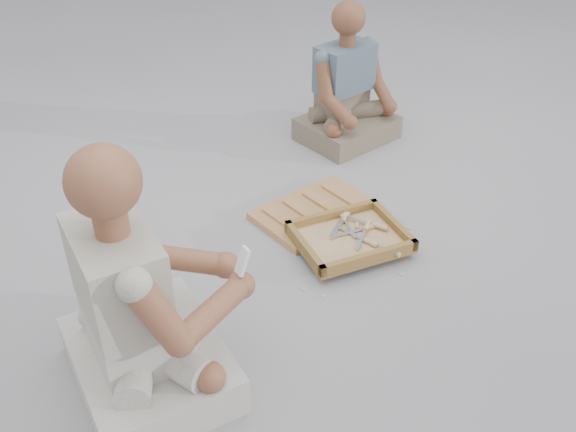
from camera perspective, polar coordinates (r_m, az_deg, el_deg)
ground at (r=2.72m, az=4.07°, el=-6.01°), size 60.00×60.00×0.00m
carved_panel at (r=3.11m, az=2.49°, el=0.34°), size 0.58×0.40×0.04m
tool_tray at (r=2.88m, az=5.52°, el=-1.99°), size 0.54×0.47×0.06m
chisel_0 at (r=2.92m, az=6.96°, el=-1.09°), size 0.19×0.14×0.02m
chisel_1 at (r=2.83m, az=8.94°, el=-3.00°), size 0.07×0.22×0.02m
chisel_2 at (r=2.95m, az=6.17°, el=-0.98°), size 0.16×0.18×0.02m
chisel_3 at (r=2.93m, az=6.84°, el=-1.11°), size 0.22×0.07×0.02m
chisel_4 at (r=2.94m, az=7.83°, el=-0.81°), size 0.11×0.21×0.02m
chisel_5 at (r=2.85m, az=7.01°, el=-2.20°), size 0.07×0.22×0.02m
chisel_6 at (r=2.98m, az=4.97°, el=-0.31°), size 0.20×0.12×0.02m
chisel_7 at (r=2.99m, az=4.92°, el=-0.13°), size 0.09×0.21×0.02m
chisel_8 at (r=2.99m, az=4.96°, el=-0.02°), size 0.20×0.13×0.02m
wood_chip_0 at (r=2.65m, az=3.21°, el=-7.13°), size 0.02×0.02×0.00m
wood_chip_1 at (r=2.94m, az=0.87°, el=-2.33°), size 0.02×0.02×0.00m
wood_chip_2 at (r=2.68m, az=1.42°, el=-6.51°), size 0.02×0.02×0.00m
wood_chip_3 at (r=3.09m, az=1.66°, el=-0.27°), size 0.02×0.02×0.00m
wood_chip_4 at (r=3.08m, az=10.73°, el=-1.08°), size 0.02×0.02×0.00m
wood_chip_5 at (r=3.15m, az=3.26°, el=0.45°), size 0.02×0.02×0.00m
wood_chip_6 at (r=2.88m, az=2.81°, el=-3.26°), size 0.02×0.02×0.00m
wood_chip_7 at (r=2.80m, az=10.09°, el=-5.12°), size 0.02×0.02×0.00m
craftsman at (r=2.16m, az=-13.03°, el=-8.37°), size 0.66×0.65×0.94m
companion at (r=3.72m, az=5.29°, el=10.58°), size 0.54×0.45×0.80m
mobile_phone at (r=2.12m, az=-4.07°, el=-4.02°), size 0.05×0.04×0.10m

